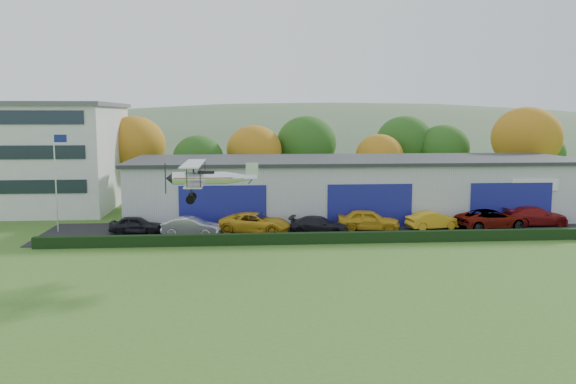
{
  "coord_description": "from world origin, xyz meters",
  "views": [
    {
      "loc": [
        -5.61,
        -25.72,
        9.23
      ],
      "look_at": [
        -2.51,
        12.53,
        4.25
      ],
      "focal_mm": 37.24,
      "sensor_mm": 36.0,
      "label": 1
    }
  ],
  "objects": [
    {
      "name": "hedge",
      "position": [
        3.0,
        16.2,
        0.4
      ],
      "size": [
        46.0,
        0.6,
        0.8
      ],
      "primitive_type": "cube",
      "color": "black",
      "rests_on": "ground"
    },
    {
      "name": "apron",
      "position": [
        3.0,
        21.0,
        0.03
      ],
      "size": [
        48.0,
        9.0,
        0.05
      ],
      "primitive_type": "cube",
      "color": "black",
      "rests_on": "ground"
    },
    {
      "name": "car_2",
      "position": [
        -4.44,
        20.36,
        0.83
      ],
      "size": [
        6.09,
        3.99,
        1.56
      ],
      "primitive_type": "imported",
      "rotation": [
        0.0,
        0.0,
        1.3
      ],
      "color": "gold",
      "rests_on": "apron"
    },
    {
      "name": "ground",
      "position": [
        0.0,
        0.0,
        0.0
      ],
      "size": [
        300.0,
        300.0,
        0.0
      ],
      "primitive_type": "plane",
      "color": "#3F6821",
      "rests_on": "ground"
    },
    {
      "name": "car_1",
      "position": [
        -9.35,
        19.36,
        0.77
      ],
      "size": [
        4.58,
        2.21,
        1.45
      ],
      "primitive_type": "imported",
      "rotation": [
        0.0,
        0.0,
        1.41
      ],
      "color": "silver",
      "rests_on": "apron"
    },
    {
      "name": "car_4",
      "position": [
        4.61,
        20.55,
        0.89
      ],
      "size": [
        5.23,
        2.96,
        1.68
      ],
      "primitive_type": "imported",
      "rotation": [
        0.0,
        0.0,
        1.36
      ],
      "color": "gold",
      "rests_on": "apron"
    },
    {
      "name": "office_block",
      "position": [
        -28.0,
        35.0,
        5.21
      ],
      "size": [
        20.6,
        15.6,
        10.4
      ],
      "color": "silver",
      "rests_on": "ground"
    },
    {
      "name": "flagpole",
      "position": [
        -19.88,
        22.0,
        4.78
      ],
      "size": [
        1.05,
        0.1,
        8.0
      ],
      "color": "silver",
      "rests_on": "ground"
    },
    {
      "name": "tree_belt",
      "position": [
        0.85,
        40.62,
        5.61
      ],
      "size": [
        75.7,
        13.22,
        10.12
      ],
      "color": "#3D2614",
      "rests_on": "ground"
    },
    {
      "name": "car_5",
      "position": [
        9.94,
        20.63,
        0.77
      ],
      "size": [
        4.57,
        2.28,
        1.44
      ],
      "primitive_type": "imported",
      "rotation": [
        0.0,
        0.0,
        1.75
      ],
      "color": "gold",
      "rests_on": "apron"
    },
    {
      "name": "car_6",
      "position": [
        14.6,
        20.29,
        0.85
      ],
      "size": [
        6.14,
        3.71,
        1.59
      ],
      "primitive_type": "imported",
      "rotation": [
        0.0,
        0.0,
        1.77
      ],
      "color": "gray",
      "rests_on": "apron"
    },
    {
      "name": "car_7",
      "position": [
        18.93,
        21.53,
        0.84
      ],
      "size": [
        5.51,
        2.42,
        1.58
      ],
      "primitive_type": "imported",
      "rotation": [
        0.0,
        0.0,
        1.61
      ],
      "color": "maroon",
      "rests_on": "apron"
    },
    {
      "name": "car_0",
      "position": [
        -13.68,
        20.69,
        0.74
      ],
      "size": [
        4.16,
        1.92,
        1.38
      ],
      "primitive_type": "imported",
      "rotation": [
        0.0,
        0.0,
        1.5
      ],
      "color": "black",
      "rests_on": "apron"
    },
    {
      "name": "car_3",
      "position": [
        0.5,
        19.56,
        0.72
      ],
      "size": [
        4.95,
        3.11,
        1.34
      ],
      "primitive_type": "imported",
      "rotation": [
        0.0,
        0.0,
        1.28
      ],
      "color": "black",
      "rests_on": "apron"
    },
    {
      "name": "biplane",
      "position": [
        -7.6,
        11.05,
        5.44
      ],
      "size": [
        5.7,
        6.48,
        2.44
      ],
      "rotation": [
        0.0,
        0.0,
        -0.01
      ],
      "color": "silver"
    },
    {
      "name": "distant_hills",
      "position": [
        -4.38,
        140.0,
        -13.05
      ],
      "size": [
        430.0,
        196.0,
        56.0
      ],
      "color": "#4C6642",
      "rests_on": "ground"
    },
    {
      "name": "hangar",
      "position": [
        5.0,
        27.98,
        2.66
      ],
      "size": [
        40.6,
        12.6,
        5.3
      ],
      "color": "#B2B7BC",
      "rests_on": "ground"
    }
  ]
}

